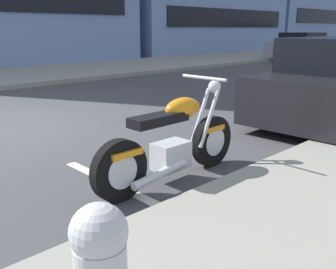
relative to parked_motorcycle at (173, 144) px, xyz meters
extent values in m
cube|color=gray|center=(11.46, 10.17, -0.35)|extent=(120.00, 5.00, 0.14)
cube|color=silver|center=(-0.54, 0.17, -0.42)|extent=(0.12, 2.20, 0.01)
cylinder|color=black|center=(0.68, 0.01, -0.11)|extent=(0.62, 0.12, 0.62)
cylinder|color=silver|center=(0.68, 0.01, -0.11)|extent=(0.34, 0.12, 0.34)
cylinder|color=black|center=(-0.72, -0.01, -0.11)|extent=(0.62, 0.12, 0.62)
cylinder|color=silver|center=(-0.72, -0.01, -0.11)|extent=(0.34, 0.12, 0.34)
cube|color=silver|center=(-0.02, 0.00, -0.13)|extent=(0.40, 0.27, 0.30)
cube|color=black|center=(-0.20, 0.00, 0.31)|extent=(0.68, 0.23, 0.10)
ellipsoid|color=orange|center=(0.16, 0.01, 0.37)|extent=(0.48, 0.25, 0.24)
cube|color=orange|center=(-0.67, -0.01, 0.06)|extent=(0.36, 0.19, 0.06)
cube|color=orange|center=(0.66, 0.01, 0.06)|extent=(0.32, 0.16, 0.06)
cylinder|color=silver|center=(0.53, 0.08, 0.20)|extent=(0.34, 0.05, 0.65)
cylinder|color=silver|center=(0.53, -0.06, 0.20)|extent=(0.34, 0.05, 0.65)
cylinder|color=silver|center=(0.50, 0.01, 0.67)|extent=(0.04, 0.62, 0.04)
sphere|color=silver|center=(0.70, 0.01, 0.55)|extent=(0.15, 0.15, 0.15)
cylinder|color=silver|center=(-0.32, -0.14, -0.22)|extent=(0.71, 0.10, 0.16)
cylinder|color=black|center=(5.80, 0.74, -0.11)|extent=(0.63, 0.24, 0.62)
cylinder|color=black|center=(2.83, 0.65, -0.11)|extent=(0.63, 0.24, 0.62)
cube|color=gray|center=(16.74, 7.17, 0.12)|extent=(4.37, 2.00, 0.77)
cube|color=black|center=(16.72, 7.17, 0.75)|extent=(2.07, 1.75, 0.49)
cylinder|color=black|center=(15.28, 6.42, -0.11)|extent=(0.63, 0.25, 0.62)
cylinder|color=black|center=(15.36, 8.06, -0.11)|extent=(0.63, 0.25, 0.62)
cylinder|color=black|center=(18.11, 6.28, -0.11)|extent=(0.63, 0.25, 0.62)
cylinder|color=black|center=(18.19, 7.92, -0.11)|extent=(0.63, 0.25, 0.62)
sphere|color=#B7B7BC|center=(-2.01, -1.61, 0.42)|extent=(0.24, 0.24, 0.24)
cube|color=black|center=(17.48, 12.44, 1.83)|extent=(11.29, 0.06, 1.10)
cube|color=black|center=(31.90, 12.44, 2.19)|extent=(12.20, 0.06, 1.10)
camera|label=1|loc=(-2.74, -2.78, 1.20)|focal=40.41mm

